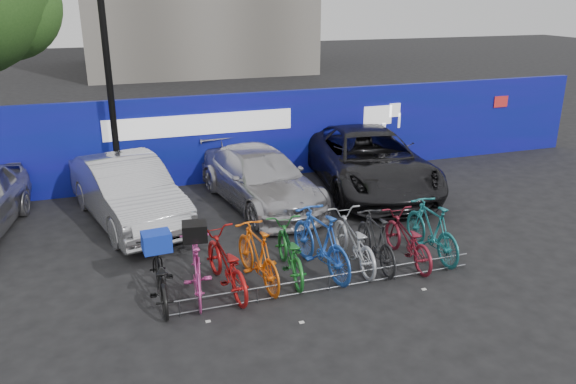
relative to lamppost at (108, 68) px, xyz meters
name	(u,v)px	position (x,y,z in m)	size (l,w,h in m)	color
ground	(316,275)	(3.20, -5.40, -3.27)	(100.00, 100.00, 0.00)	black
hoarding	(238,137)	(3.21, 0.60, -2.07)	(22.00, 0.18, 2.40)	navy
lamppost	(108,68)	(0.00, 0.00, 0.00)	(0.25, 0.50, 6.11)	black
bike_rack	(329,282)	(3.20, -6.00, -3.11)	(5.60, 0.03, 0.30)	#595B60
car_1	(128,191)	(0.11, -1.62, -2.54)	(1.54, 4.42, 1.46)	silver
car_2	(261,178)	(3.26, -1.45, -2.61)	(1.86, 4.57, 1.33)	#B3B2B7
car_3	(368,160)	(6.27, -1.25, -2.50)	(2.58, 5.59, 1.55)	black
bike_0	(159,276)	(0.37, -5.42, -2.80)	(0.62, 1.79, 0.94)	black
bike_1	(197,268)	(1.00, -5.44, -2.75)	(0.49, 1.75, 1.05)	#D24497
bike_2	(225,263)	(1.51, -5.39, -2.76)	(0.67, 1.93, 1.02)	#AB1414
bike_3	(258,255)	(2.10, -5.33, -2.72)	(0.52, 1.83, 1.10)	orange
bike_4	(289,251)	(2.72, -5.23, -2.78)	(0.65, 1.86, 0.98)	#1E7629
bike_5	(321,242)	(3.32, -5.28, -2.66)	(0.57, 2.03, 1.22)	blue
bike_6	(353,241)	(4.01, -5.22, -2.77)	(0.67, 1.91, 1.01)	#B5B9BE
bike_7	(376,240)	(4.40, -5.38, -2.75)	(0.49, 1.74, 1.05)	#242527
bike_8	(407,239)	(5.04, -5.43, -2.80)	(0.63, 1.81, 0.95)	maroon
bike_9	(432,229)	(5.64, -5.34, -2.71)	(0.53, 1.87, 1.12)	#1E767B
cargo_crate	(157,242)	(0.37, -5.42, -2.17)	(0.46, 0.35, 0.33)	#1434C0
cargo_topcase	(195,232)	(1.00, -5.44, -2.07)	(0.41, 0.36, 0.30)	black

